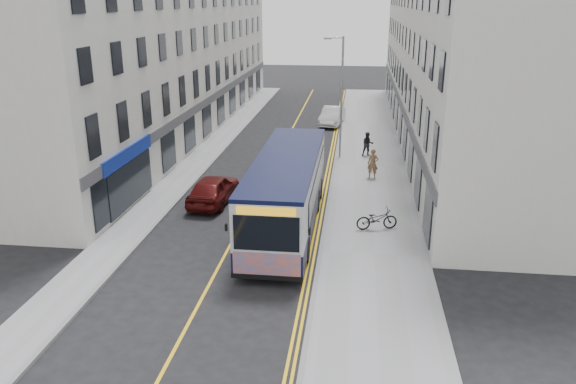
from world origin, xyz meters
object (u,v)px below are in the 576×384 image
(city_bus, at_px, (287,189))
(car_maroon, at_px, (214,189))
(pedestrian_near, at_px, (373,164))
(pedestrian_far, at_px, (368,144))
(car_white, at_px, (332,116))
(bicycle, at_px, (377,219))
(streetlamp, at_px, (340,93))

(city_bus, distance_m, car_maroon, 5.25)
(pedestrian_near, height_order, pedestrian_far, pedestrian_near)
(city_bus, distance_m, car_white, 23.21)
(pedestrian_near, bearing_deg, car_white, 110.95)
(car_white, distance_m, car_maroon, 20.95)
(car_white, bearing_deg, bicycle, -74.56)
(city_bus, xyz_separation_m, bicycle, (4.18, 0.00, -1.27))
(car_maroon, bearing_deg, bicycle, 165.59)
(bicycle, relative_size, car_maroon, 0.42)
(city_bus, distance_m, pedestrian_far, 13.52)
(pedestrian_near, relative_size, pedestrian_far, 1.09)
(pedestrian_near, height_order, car_white, pedestrian_near)
(streetlamp, xyz_separation_m, pedestrian_far, (1.93, 0.41, -3.45))
(car_maroon, bearing_deg, pedestrian_near, -144.55)
(pedestrian_near, distance_m, car_maroon, 9.78)
(car_maroon, bearing_deg, pedestrian_far, -124.60)
(city_bus, xyz_separation_m, car_white, (0.99, 23.16, -1.14))
(streetlamp, bearing_deg, bicycle, -79.90)
(bicycle, height_order, car_maroon, car_maroon)
(bicycle, xyz_separation_m, car_white, (-3.20, 23.16, 0.13))
(car_maroon, bearing_deg, car_white, -100.05)
(streetlamp, relative_size, bicycle, 4.17)
(city_bus, bearing_deg, streetlamp, 81.10)
(bicycle, xyz_separation_m, pedestrian_near, (-0.05, 7.92, 0.38))
(pedestrian_far, bearing_deg, streetlamp, -176.03)
(city_bus, height_order, car_white, city_bus)
(pedestrian_far, bearing_deg, pedestrian_near, -95.33)
(city_bus, bearing_deg, car_white, 87.56)
(pedestrian_far, xyz_separation_m, car_white, (-2.90, 10.24, -0.18))
(pedestrian_near, relative_size, car_maroon, 0.39)
(pedestrian_near, xyz_separation_m, car_maroon, (-8.38, -5.04, -0.24))
(car_white, bearing_deg, city_bus, -84.86)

